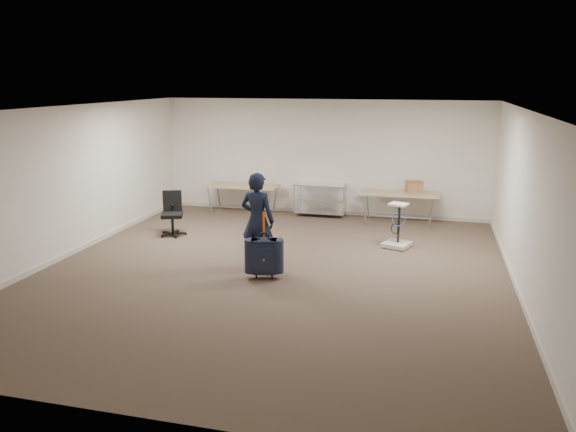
# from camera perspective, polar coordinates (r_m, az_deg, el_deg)

# --- Properties ---
(ground) EXTENTS (9.00, 9.00, 0.00)m
(ground) POSITION_cam_1_polar(r_m,az_deg,el_deg) (9.84, -1.52, -5.67)
(ground) COLOR #4C3B2E
(ground) RESTS_ON ground
(room_shell) EXTENTS (8.00, 9.00, 9.00)m
(room_shell) POSITION_cam_1_polar(r_m,az_deg,el_deg) (11.09, 0.43, -3.12)
(room_shell) COLOR white
(room_shell) RESTS_ON ground
(folding_table_left) EXTENTS (1.80, 0.75, 0.73)m
(folding_table_left) POSITION_cam_1_polar(r_m,az_deg,el_deg) (13.86, -4.65, 2.94)
(folding_table_left) COLOR tan
(folding_table_left) RESTS_ON ground
(folding_table_right) EXTENTS (1.80, 0.75, 0.73)m
(folding_table_right) POSITION_cam_1_polar(r_m,az_deg,el_deg) (13.15, 11.23, 2.13)
(folding_table_right) COLOR tan
(folding_table_right) RESTS_ON ground
(wire_shelf) EXTENTS (1.22, 0.47, 0.80)m
(wire_shelf) POSITION_cam_1_polar(r_m,az_deg,el_deg) (13.66, 3.27, 1.79)
(wire_shelf) COLOR silver
(wire_shelf) RESTS_ON ground
(person) EXTENTS (0.68, 0.50, 1.71)m
(person) POSITION_cam_1_polar(r_m,az_deg,el_deg) (9.86, -3.12, -0.45)
(person) COLOR black
(person) RESTS_ON ground
(suitcase) EXTENTS (0.47, 0.34, 1.15)m
(suitcase) POSITION_cam_1_polar(r_m,az_deg,el_deg) (9.40, -2.45, -4.11)
(suitcase) COLOR #151C30
(suitcase) RESTS_ON ground
(office_chair) EXTENTS (0.57, 0.58, 0.94)m
(office_chair) POSITION_cam_1_polar(r_m,az_deg,el_deg) (12.28, -11.64, -0.59)
(office_chair) COLOR black
(office_chair) RESTS_ON ground
(equipment_cart) EXTENTS (0.62, 0.62, 0.90)m
(equipment_cart) POSITION_cam_1_polar(r_m,az_deg,el_deg) (11.37, 11.04, -1.99)
(equipment_cart) COLOR silver
(equipment_cart) RESTS_ON ground
(cardboard_box) EXTENTS (0.42, 0.37, 0.26)m
(cardboard_box) POSITION_cam_1_polar(r_m,az_deg,el_deg) (13.20, 12.67, 2.91)
(cardboard_box) COLOR olive
(cardboard_box) RESTS_ON folding_table_right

